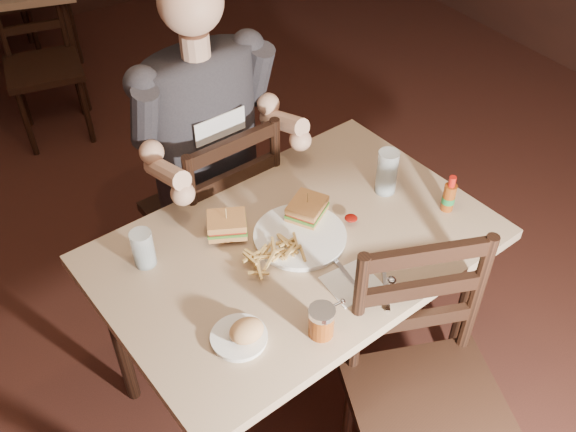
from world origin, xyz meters
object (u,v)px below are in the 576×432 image
bg_chair_near (43,68)px  side_plate (239,338)px  glass_right (387,172)px  main_table (296,259)px  glass_left (143,249)px  syrup_dispenser (321,322)px  dinner_plate (300,237)px  chair_near (431,412)px  hot_sauce (450,193)px  diner (208,112)px  chair_far (211,212)px

bg_chair_near → side_plate: size_ratio=5.60×
glass_right → bg_chair_near: bearing=106.6°
main_table → glass_left: size_ratio=10.47×
main_table → glass_left: (-0.45, 0.18, 0.14)m
glass_left → syrup_dispenser: 0.61m
side_plate → glass_right: bearing=20.8°
main_table → bg_chair_near: 2.25m
dinner_plate → side_plate: (-0.37, -0.24, -0.00)m
bg_chair_near → chair_near: bearing=-72.7°
glass_left → syrup_dispenser: (0.31, -0.52, -0.01)m
glass_left → syrup_dispenser: glass_left is taller
syrup_dispenser → dinner_plate: bearing=59.8°
glass_left → hot_sauce: 1.03m
main_table → diner: bearing=92.9°
chair_far → bg_chair_near: 1.65m
glass_right → main_table: bearing=-172.8°
chair_far → diner: (0.00, -0.05, 0.51)m
main_table → diner: diner is taller
dinner_plate → hot_sauce: 0.53m
main_table → hot_sauce: hot_sauce is taller
chair_near → main_table: bearing=120.1°
chair_near → hot_sauce: bearing=67.7°
chair_far → dinner_plate: size_ratio=3.27×
main_table → dinner_plate: size_ratio=4.51×
glass_right → syrup_dispenser: 0.68m
chair_far → chair_near: bearing=91.3°
chair_far → dinner_plate: (0.05, -0.57, 0.29)m
main_table → chair_near: chair_near is taller
dinner_plate → glass_left: size_ratio=2.32×
dinner_plate → hot_sauce: bearing=-16.4°
glass_left → chair_near: bearing=-55.2°
diner → syrup_dispenser: 0.90m
bg_chair_near → syrup_dispenser: 2.59m
glass_left → main_table: bearing=-22.1°
bg_chair_near → dinner_plate: size_ratio=2.97×
hot_sauce → bg_chair_near: bearing=107.9°
chair_far → chair_near: 1.19m
dinner_plate → glass_left: 0.50m
diner → dinner_plate: 0.57m
bg_chair_near → diner: bearing=-72.4°
bg_chair_near → dinner_plate: bearing=-72.8°
side_plate → dinner_plate: bearing=33.6°
bg_chair_near → hot_sauce: bearing=-61.5°
dinner_plate → side_plate: dinner_plate is taller
chair_far → side_plate: (-0.32, -0.82, 0.29)m
bg_chair_near → hot_sauce: (0.76, -2.36, 0.40)m
diner → glass_left: (-0.42, -0.35, -0.16)m
chair_near → hot_sauce: (0.43, 0.46, 0.34)m
chair_near → glass_left: bearing=145.9°
diner → dinner_plate: (0.05, -0.52, -0.22)m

